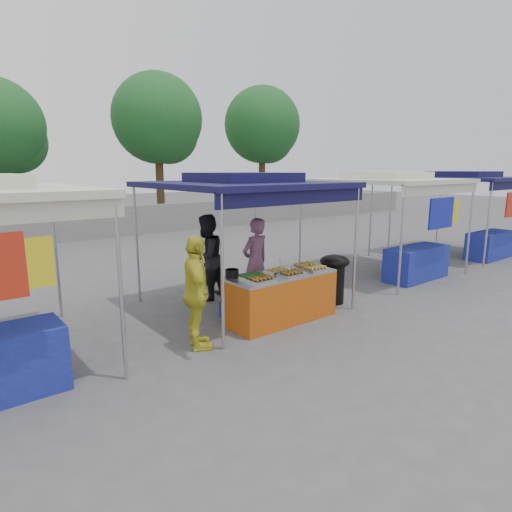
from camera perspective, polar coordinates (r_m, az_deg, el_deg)
ground_plane at (r=7.77m, az=2.79°, el=-8.30°), size 80.00×80.00×0.00m
back_wall at (r=17.29m, az=-22.09°, el=3.92°), size 40.00×0.25×1.20m
main_canopy at (r=8.07m, az=-1.66°, el=9.64°), size 3.20×3.20×2.57m
neighbor_stall_right at (r=11.18m, az=18.51°, el=5.62°), size 3.20×3.20×2.57m
neighbor_stall_far at (r=14.69m, az=27.13°, el=6.23°), size 3.20×3.20×2.57m
tree_2 at (r=20.42m, az=-12.69°, el=16.95°), size 3.97×3.97×6.82m
tree_3 at (r=24.31m, az=1.03°, el=16.63°), size 4.08×4.08×7.02m
vendor_table at (r=7.57m, az=3.32°, el=-5.47°), size 2.00×0.80×0.85m
food_tray_fl at (r=6.89m, az=0.74°, el=-3.19°), size 0.42×0.30×0.07m
food_tray_fm at (r=7.29m, az=4.80°, el=-2.40°), size 0.42×0.30×0.07m
food_tray_fr at (r=7.70m, az=7.89°, el=-1.73°), size 0.42×0.30×0.07m
food_tray_bl at (r=7.11m, az=-0.58°, el=-2.71°), size 0.42×0.30×0.07m
food_tray_bm at (r=7.53m, az=2.92°, el=-1.92°), size 0.42×0.30×0.07m
food_tray_br at (r=7.91m, az=6.44°, el=-1.33°), size 0.42×0.30×0.07m
cooking_pot at (r=7.19m, az=-3.22°, el=-2.31°), size 0.23×0.23×0.13m
skewer_cup at (r=7.32m, az=3.30°, el=-2.22°), size 0.08×0.08×0.10m
wok_burner at (r=8.62m, az=10.39°, el=-2.43°), size 0.59×0.59×0.99m
crate_left at (r=7.83m, az=-2.80°, el=-7.06°), size 0.48×0.33×0.29m
crate_right at (r=8.40m, az=2.52°, el=-5.64°), size 0.53×0.37×0.32m
crate_stacked at (r=8.31m, az=2.54°, el=-3.58°), size 0.51×0.36×0.31m
vendor_woman at (r=8.29m, az=-0.07°, el=-0.83°), size 0.67×0.48×1.72m
helper_man at (r=8.74m, az=-6.61°, el=-0.18°), size 1.03×0.93×1.75m
customer_person at (r=6.33m, az=-7.94°, el=-4.94°), size 0.75×1.08×1.70m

